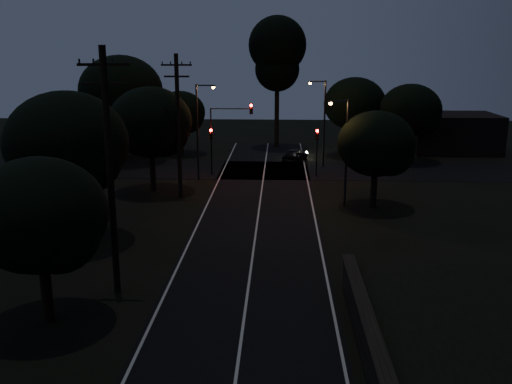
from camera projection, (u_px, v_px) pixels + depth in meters
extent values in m
cube|color=black|center=(255.00, 242.00, 32.77)|extent=(8.00, 70.00, 0.02)
cube|color=black|center=(264.00, 170.00, 52.14)|extent=(60.00, 8.00, 0.02)
cube|color=beige|center=(255.00, 242.00, 32.77)|extent=(0.12, 70.00, 0.01)
cube|color=beige|center=(190.00, 241.00, 32.93)|extent=(0.12, 70.00, 0.01)
cube|color=beige|center=(320.00, 243.00, 32.61)|extent=(0.12, 70.00, 0.01)
cylinder|color=black|center=(110.00, 175.00, 24.90)|extent=(0.30, 0.30, 11.00)
cube|color=black|center=(103.00, 65.00, 23.74)|extent=(2.20, 0.12, 0.12)
cube|color=black|center=(104.00, 84.00, 23.94)|extent=(1.80, 0.12, 0.12)
cylinder|color=black|center=(178.00, 128.00, 41.42)|extent=(0.30, 0.30, 10.50)
cube|color=black|center=(176.00, 65.00, 40.33)|extent=(2.20, 0.12, 0.12)
cube|color=black|center=(177.00, 76.00, 40.52)|extent=(1.80, 0.12, 0.12)
cylinder|color=black|center=(47.00, 292.00, 23.11)|extent=(0.44, 0.44, 2.53)
ellipsoid|color=black|center=(39.00, 215.00, 22.31)|extent=(5.36, 5.36, 4.56)
sphere|color=black|center=(59.00, 232.00, 21.88)|extent=(3.22, 3.22, 3.22)
cylinder|color=black|center=(73.00, 214.00, 32.82)|extent=(0.44, 0.44, 3.16)
ellipsoid|color=black|center=(67.00, 143.00, 31.81)|extent=(6.83, 6.83, 5.81)
sphere|color=black|center=(85.00, 157.00, 31.26)|extent=(4.10, 4.10, 4.10)
cylinder|color=black|center=(153.00, 172.00, 44.39)|extent=(0.44, 0.44, 2.98)
ellipsoid|color=black|center=(150.00, 122.00, 43.43)|extent=(6.36, 6.36, 5.41)
sphere|color=black|center=(164.00, 132.00, 42.93)|extent=(3.82, 3.82, 3.82)
cylinder|color=black|center=(181.00, 142.00, 59.97)|extent=(0.44, 0.44, 2.42)
ellipsoid|color=black|center=(180.00, 112.00, 59.19)|extent=(5.19, 5.19, 4.41)
sphere|color=black|center=(188.00, 118.00, 58.78)|extent=(3.12, 3.12, 3.12)
cylinder|color=black|center=(124.00, 142.00, 56.13)|extent=(0.44, 0.44, 3.82)
ellipsoid|color=black|center=(121.00, 91.00, 54.92)|extent=(8.04, 8.04, 6.84)
sphere|color=black|center=(134.00, 100.00, 54.28)|extent=(4.83, 4.83, 4.83)
cylinder|color=black|center=(353.00, 141.00, 59.16)|extent=(0.44, 0.44, 2.95)
ellipsoid|color=black|center=(355.00, 104.00, 58.21)|extent=(6.34, 6.34, 5.39)
sphere|color=black|center=(366.00, 111.00, 57.71)|extent=(3.80, 3.80, 3.80)
cylinder|color=black|center=(408.00, 147.00, 56.06)|extent=(0.44, 0.44, 2.79)
ellipsoid|color=black|center=(410.00, 110.00, 55.17)|extent=(5.95, 5.95, 5.06)
sphere|color=black|center=(422.00, 117.00, 54.70)|extent=(3.57, 3.57, 3.57)
cylinder|color=black|center=(374.00, 189.00, 39.88)|extent=(0.44, 0.44, 2.50)
ellipsoid|color=black|center=(376.00, 144.00, 39.09)|extent=(5.31, 5.31, 4.51)
sphere|color=black|center=(391.00, 153.00, 38.66)|extent=(3.19, 3.19, 3.19)
cylinder|color=black|center=(277.00, 112.00, 63.72)|extent=(0.50, 0.50, 7.88)
sphere|color=black|center=(277.00, 45.00, 61.95)|extent=(6.30, 6.30, 6.30)
sphere|color=black|center=(277.00, 69.00, 62.58)|extent=(4.87, 4.87, 4.87)
cube|color=black|center=(84.00, 130.00, 62.12)|extent=(10.00, 8.00, 4.40)
cube|color=black|center=(452.00, 133.00, 61.47)|extent=(9.00, 7.00, 4.00)
cylinder|color=black|center=(212.00, 157.00, 50.01)|extent=(0.12, 0.12, 3.20)
cube|color=black|center=(211.00, 133.00, 49.50)|extent=(0.28, 0.22, 0.90)
sphere|color=#FF0705|center=(211.00, 130.00, 49.30)|extent=(0.22, 0.22, 0.22)
cylinder|color=black|center=(317.00, 158.00, 49.62)|extent=(0.12, 0.12, 3.20)
cube|color=black|center=(317.00, 134.00, 49.12)|extent=(0.28, 0.22, 0.90)
sphere|color=#FF0705|center=(317.00, 131.00, 48.92)|extent=(0.22, 0.22, 0.22)
cylinder|color=black|center=(211.00, 147.00, 49.79)|extent=(0.12, 0.12, 5.00)
cube|color=black|center=(251.00, 109.00, 48.83)|extent=(0.28, 0.22, 0.90)
sphere|color=#FF0705|center=(251.00, 105.00, 48.63)|extent=(0.22, 0.22, 0.22)
cube|color=black|center=(231.00, 109.00, 48.90)|extent=(3.50, 0.08, 0.08)
cylinder|color=black|center=(197.00, 133.00, 47.52)|extent=(0.16, 0.16, 8.00)
cube|color=black|center=(205.00, 85.00, 46.53)|extent=(1.40, 0.10, 0.10)
cube|color=black|center=(213.00, 86.00, 46.51)|extent=(0.35, 0.22, 0.12)
sphere|color=orange|center=(213.00, 87.00, 46.54)|extent=(0.26, 0.26, 0.26)
cylinder|color=black|center=(324.00, 124.00, 52.87)|extent=(0.16, 0.16, 8.00)
cube|color=black|center=(318.00, 81.00, 51.94)|extent=(1.40, 0.10, 0.10)
cube|color=black|center=(310.00, 82.00, 51.98)|extent=(0.35, 0.22, 0.12)
sphere|color=orange|center=(310.00, 83.00, 52.01)|extent=(0.26, 0.26, 0.26)
cylinder|color=black|center=(346.00, 154.00, 39.35)|extent=(0.16, 0.16, 7.50)
cube|color=black|center=(340.00, 101.00, 38.48)|extent=(1.20, 0.10, 0.10)
cube|color=black|center=(331.00, 102.00, 38.52)|extent=(0.35, 0.22, 0.12)
sphere|color=orange|center=(331.00, 103.00, 38.54)|extent=(0.26, 0.26, 0.26)
imported|color=black|center=(295.00, 155.00, 55.73)|extent=(2.85, 4.28, 1.36)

